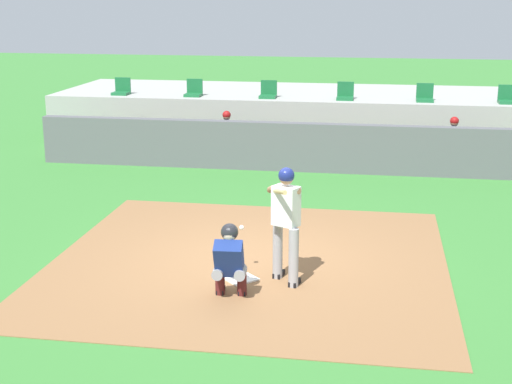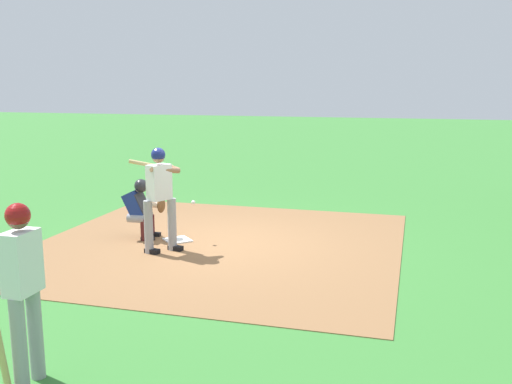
{
  "view_description": "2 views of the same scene",
  "coord_description": "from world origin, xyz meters",
  "px_view_note": "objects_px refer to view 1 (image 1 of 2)",
  "views": [
    {
      "loc": [
        1.96,
        -11.18,
        4.27
      ],
      "look_at": [
        0.0,
        0.7,
        1.0
      ],
      "focal_mm": 51.57,
      "sensor_mm": 36.0,
      "label": 1
    },
    {
      "loc": [
        9.43,
        3.33,
        2.86
      ],
      "look_at": [
        0.0,
        0.7,
        1.0
      ],
      "focal_mm": 40.26,
      "sensor_mm": 36.0,
      "label": 2
    }
  ],
  "objects_px": {
    "stadium_seat_1": "(194,91)",
    "stadium_seat_2": "(268,93)",
    "dugout_player_0": "(226,135)",
    "stadium_seat_0": "(122,90)",
    "home_plate": "(240,278)",
    "catcher_crouched": "(229,258)",
    "stadium_seat_5": "(507,98)",
    "batter_at_plate": "(285,218)",
    "stadium_seat_4": "(425,96)",
    "dugout_player_1": "(453,142)",
    "stadium_seat_3": "(345,95)"
  },
  "relations": [
    {
      "from": "stadium_seat_4",
      "to": "catcher_crouched",
      "type": "bearing_deg",
      "value": -106.74
    },
    {
      "from": "dugout_player_1",
      "to": "batter_at_plate",
      "type": "bearing_deg",
      "value": -111.43
    },
    {
      "from": "catcher_crouched",
      "to": "stadium_seat_3",
      "type": "relative_size",
      "value": 2.89
    },
    {
      "from": "home_plate",
      "to": "stadium_seat_0",
      "type": "bearing_deg",
      "value": 118.02
    },
    {
      "from": "stadium_seat_1",
      "to": "stadium_seat_2",
      "type": "distance_m",
      "value": 2.17
    },
    {
      "from": "catcher_crouched",
      "to": "stadium_seat_5",
      "type": "distance_m",
      "value": 12.2
    },
    {
      "from": "home_plate",
      "to": "catcher_crouched",
      "type": "xyz_separation_m",
      "value": [
        -0.02,
        -0.7,
        0.58
      ]
    },
    {
      "from": "dugout_player_1",
      "to": "stadium_seat_5",
      "type": "distance_m",
      "value": 2.69
    },
    {
      "from": "home_plate",
      "to": "dugout_player_1",
      "type": "relative_size",
      "value": 0.34
    },
    {
      "from": "stadium_seat_1",
      "to": "stadium_seat_3",
      "type": "relative_size",
      "value": 1.0
    },
    {
      "from": "home_plate",
      "to": "dugout_player_0",
      "type": "relative_size",
      "value": 0.34
    },
    {
      "from": "stadium_seat_0",
      "to": "stadium_seat_2",
      "type": "bearing_deg",
      "value": 0.0
    },
    {
      "from": "home_plate",
      "to": "catcher_crouched",
      "type": "distance_m",
      "value": 0.91
    },
    {
      "from": "dugout_player_0",
      "to": "stadium_seat_2",
      "type": "relative_size",
      "value": 2.71
    },
    {
      "from": "catcher_crouched",
      "to": "stadium_seat_2",
      "type": "distance_m",
      "value": 10.97
    },
    {
      "from": "dugout_player_0",
      "to": "stadium_seat_2",
      "type": "distance_m",
      "value": 2.35
    },
    {
      "from": "stadium_seat_1",
      "to": "stadium_seat_4",
      "type": "height_order",
      "value": "same"
    },
    {
      "from": "dugout_player_1",
      "to": "stadium_seat_0",
      "type": "height_order",
      "value": "stadium_seat_0"
    },
    {
      "from": "stadium_seat_1",
      "to": "stadium_seat_2",
      "type": "height_order",
      "value": "same"
    },
    {
      "from": "batter_at_plate",
      "to": "stadium_seat_1",
      "type": "bearing_deg",
      "value": 111.17
    },
    {
      "from": "stadium_seat_2",
      "to": "catcher_crouched",
      "type": "bearing_deg",
      "value": -84.43
    },
    {
      "from": "stadium_seat_0",
      "to": "stadium_seat_2",
      "type": "height_order",
      "value": "same"
    },
    {
      "from": "dugout_player_1",
      "to": "stadium_seat_3",
      "type": "height_order",
      "value": "stadium_seat_3"
    },
    {
      "from": "batter_at_plate",
      "to": "stadium_seat_5",
      "type": "bearing_deg",
      "value": 65.1
    },
    {
      "from": "catcher_crouched",
      "to": "stadium_seat_1",
      "type": "xyz_separation_m",
      "value": [
        -3.23,
        10.88,
        0.93
      ]
    },
    {
      "from": "stadium_seat_4",
      "to": "stadium_seat_3",
      "type": "bearing_deg",
      "value": 180.0
    },
    {
      "from": "catcher_crouched",
      "to": "stadium_seat_0",
      "type": "distance_m",
      "value": 12.18
    },
    {
      "from": "batter_at_plate",
      "to": "stadium_seat_3",
      "type": "relative_size",
      "value": 3.76
    },
    {
      "from": "home_plate",
      "to": "stadium_seat_0",
      "type": "distance_m",
      "value": 11.63
    },
    {
      "from": "stadium_seat_1",
      "to": "stadium_seat_3",
      "type": "height_order",
      "value": "same"
    },
    {
      "from": "batter_at_plate",
      "to": "dugout_player_1",
      "type": "height_order",
      "value": "batter_at_plate"
    },
    {
      "from": "catcher_crouched",
      "to": "stadium_seat_5",
      "type": "height_order",
      "value": "stadium_seat_5"
    },
    {
      "from": "dugout_player_0",
      "to": "stadium_seat_2",
      "type": "bearing_deg",
      "value": 68.16
    },
    {
      "from": "dugout_player_0",
      "to": "stadium_seat_1",
      "type": "height_order",
      "value": "stadium_seat_1"
    },
    {
      "from": "batter_at_plate",
      "to": "dugout_player_1",
      "type": "xyz_separation_m",
      "value": [
        3.2,
        8.14,
        -0.36
      ]
    },
    {
      "from": "batter_at_plate",
      "to": "dugout_player_0",
      "type": "height_order",
      "value": "batter_at_plate"
    },
    {
      "from": "batter_at_plate",
      "to": "stadium_seat_2",
      "type": "xyz_separation_m",
      "value": [
        -1.78,
        10.18,
        0.5
      ]
    },
    {
      "from": "stadium_seat_3",
      "to": "stadium_seat_5",
      "type": "bearing_deg",
      "value": 0.0
    },
    {
      "from": "home_plate",
      "to": "batter_at_plate",
      "type": "bearing_deg",
      "value": 0.21
    },
    {
      "from": "dugout_player_0",
      "to": "stadium_seat_0",
      "type": "xyz_separation_m",
      "value": [
        -3.52,
        2.03,
        0.86
      ]
    },
    {
      "from": "dugout_player_1",
      "to": "stadium_seat_1",
      "type": "xyz_separation_m",
      "value": [
        -7.14,
        2.03,
        0.86
      ]
    },
    {
      "from": "stadium_seat_2",
      "to": "dugout_player_0",
      "type": "bearing_deg",
      "value": -111.84
    },
    {
      "from": "home_plate",
      "to": "stadium_seat_0",
      "type": "xyz_separation_m",
      "value": [
        -5.42,
        10.18,
        1.51
      ]
    },
    {
      "from": "dugout_player_1",
      "to": "stadium_seat_3",
      "type": "xyz_separation_m",
      "value": [
        -2.8,
        2.03,
        0.86
      ]
    },
    {
      "from": "stadium_seat_4",
      "to": "stadium_seat_1",
      "type": "bearing_deg",
      "value": 180.0
    },
    {
      "from": "home_plate",
      "to": "stadium_seat_5",
      "type": "bearing_deg",
      "value": 61.98
    },
    {
      "from": "dugout_player_1",
      "to": "stadium_seat_1",
      "type": "height_order",
      "value": "stadium_seat_1"
    },
    {
      "from": "dugout_player_0",
      "to": "stadium_seat_5",
      "type": "xyz_separation_m",
      "value": [
        7.32,
        2.03,
        0.86
      ]
    },
    {
      "from": "home_plate",
      "to": "stadium_seat_5",
      "type": "distance_m",
      "value": 11.63
    },
    {
      "from": "stadium_seat_4",
      "to": "stadium_seat_5",
      "type": "relative_size",
      "value": 1.0
    }
  ]
}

